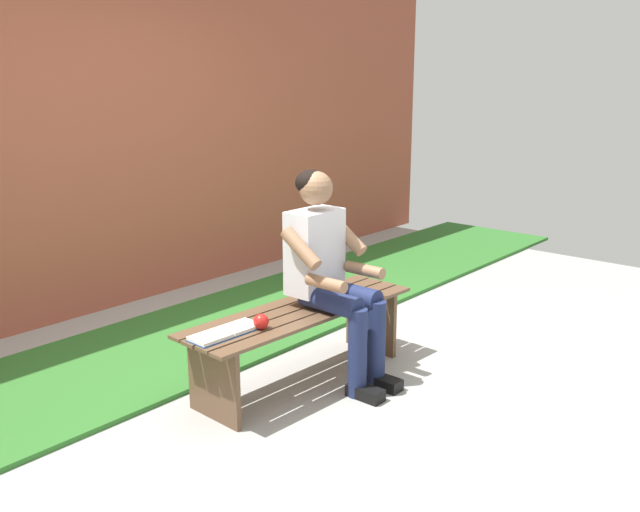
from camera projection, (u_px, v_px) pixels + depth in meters
name	position (u px, v px, depth m)	size (l,w,h in m)	color
grass_strip	(193.00, 338.00, 4.89)	(9.00, 1.28, 0.03)	#2D6B28
brick_wall	(22.00, 137.00, 4.91)	(9.50, 0.24, 2.74)	#9E4C38
bench_near	(301.00, 327.00, 4.17)	(1.58, 0.51, 0.46)	brown
person_seated	(330.00, 268.00, 4.13)	(0.50, 0.69, 1.26)	silver
apple	(261.00, 322.00, 3.81)	(0.09, 0.09, 0.09)	red
book_open	(226.00, 332.00, 3.75)	(0.42, 0.17, 0.02)	white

